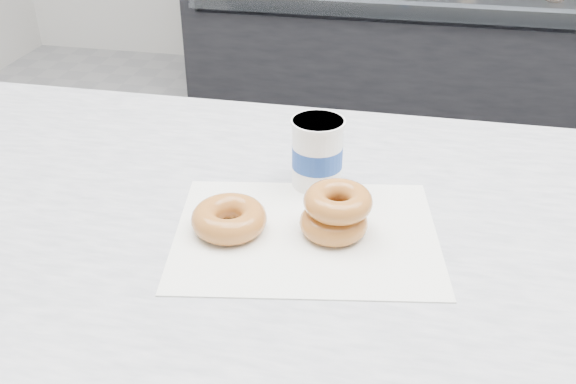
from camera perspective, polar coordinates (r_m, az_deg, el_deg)
ground at (r=1.90m, az=8.86°, el=-16.01°), size 5.00×5.00×0.00m
display_case at (r=3.54m, az=11.99°, el=15.85°), size 2.40×0.74×1.25m
wax_paper at (r=0.84m, az=1.62°, el=-3.74°), size 0.38×0.31×0.00m
donut_single at (r=0.84m, az=-5.26°, el=-2.36°), size 0.12×0.12×0.03m
donut_stack at (r=0.82m, az=4.27°, el=-1.78°), size 0.12×0.12×0.06m
coffee_cup at (r=0.92m, az=2.62°, el=3.52°), size 0.08×0.08×0.10m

